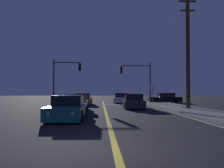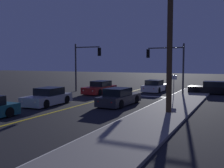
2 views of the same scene
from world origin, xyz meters
The scene contains 15 objects.
ground_plane centered at (0.00, 0.00, 0.00)m, with size 160.00×160.00×0.00m, color black.
sidewalk_right centered at (6.75, 11.87, 0.07)m, with size 3.20×42.73×0.15m, color gray.
lane_line_center centered at (0.00, 11.87, 0.01)m, with size 0.20×40.36×0.01m, color gold.
lane_line_edge_right centered at (4.90, 11.87, 0.01)m, with size 0.16×40.36×0.01m, color silver.
stop_bar centered at (2.57, 22.24, 0.01)m, with size 5.15×0.50×0.01m, color silver.
car_mid_block_white centered at (2.41, 26.65, 0.58)m, with size 2.09×4.26×1.34m.
car_distant_tail_black centered at (8.47, 27.07, 0.58)m, with size 4.61×1.96×1.34m.
car_parked_curb_silver centered at (-2.40, 13.81, 0.58)m, with size 2.05×4.31×1.34m.
car_side_waiting_charcoal centered at (2.65, 16.13, 0.58)m, with size 2.02×4.69×1.34m.
car_following_oncoming_red centered at (-2.38, 22.37, 0.58)m, with size 2.01×4.69×1.34m.
car_far_approaching_teal centered at (-2.24, 7.56, 0.58)m, with size 2.02×4.76×1.34m.
traffic_signal_near_right centered at (4.48, 24.54, 3.49)m, with size 3.93×0.28×5.20m.
traffic_signal_far_left centered at (-4.75, 23.14, 3.59)m, with size 3.32×0.28×5.42m.
utility_pole_right centered at (7.05, 14.07, 5.08)m, with size 1.53×0.35×9.89m.
street_sign_corner centered at (5.65, 21.74, 1.49)m, with size 0.56×0.13×2.20m.
Camera 1 is at (-0.43, -6.50, 1.58)m, focal length 39.54 mm.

